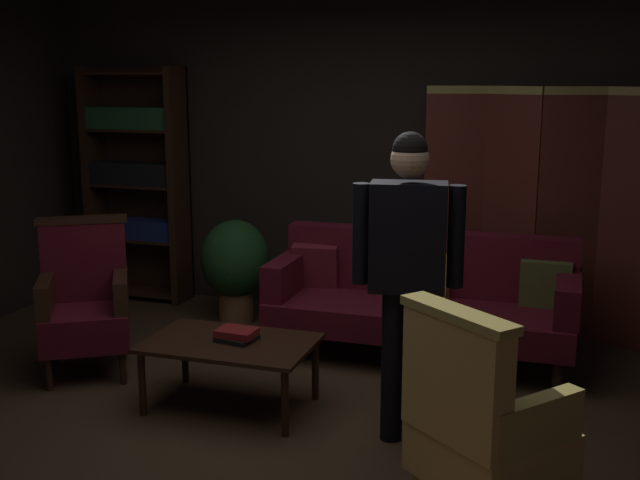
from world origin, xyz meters
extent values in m
plane|color=#3D2819|center=(0.00, 0.00, 0.00)|extent=(10.00, 10.00, 0.00)
cube|color=black|center=(0.00, 2.45, 1.40)|extent=(7.20, 0.10, 2.80)
cube|color=#5B2319|center=(0.64, 2.20, 0.95)|extent=(0.45, 0.14, 1.90)
cube|color=tan|center=(0.64, 2.20, 1.87)|extent=(0.46, 0.14, 0.06)
cube|color=#5B2319|center=(1.07, 2.15, 0.95)|extent=(0.43, 0.23, 1.90)
cube|color=tan|center=(1.07, 2.15, 1.87)|extent=(0.43, 0.24, 0.06)
cube|color=#5B2319|center=(1.49, 2.12, 0.95)|extent=(0.45, 0.16, 1.90)
cube|color=tan|center=(1.49, 2.12, 1.87)|extent=(0.45, 0.17, 0.06)
cube|color=#5B2319|center=(1.92, 2.09, 0.95)|extent=(0.43, 0.23, 1.90)
cube|color=black|center=(-2.57, 2.18, 1.02)|extent=(0.06, 0.32, 2.05)
cube|color=black|center=(-1.73, 2.18, 1.02)|extent=(0.06, 0.32, 2.05)
cube|color=black|center=(-2.15, 2.33, 1.02)|extent=(0.90, 0.02, 2.05)
cube|color=black|center=(-2.15, 2.18, 0.06)|extent=(0.86, 0.30, 0.02)
cube|color=black|center=(-2.15, 2.18, 0.54)|extent=(0.86, 0.30, 0.02)
cube|color=navy|center=(-2.15, 2.16, 0.64)|extent=(0.78, 0.22, 0.17)
cube|color=black|center=(-2.15, 2.18, 1.02)|extent=(0.86, 0.30, 0.02)
cube|color=black|center=(-2.15, 2.16, 1.13)|extent=(0.78, 0.22, 0.19)
cube|color=black|center=(-2.15, 2.18, 1.51)|extent=(0.86, 0.30, 0.02)
cube|color=#1E4C28|center=(-2.15, 2.16, 1.61)|extent=(0.78, 0.22, 0.19)
cube|color=black|center=(-2.15, 2.18, 1.99)|extent=(0.86, 0.30, 0.02)
cylinder|color=black|center=(-0.40, 1.05, 0.11)|extent=(0.07, 0.07, 0.22)
cylinder|color=black|center=(1.50, 1.05, 0.11)|extent=(0.07, 0.07, 0.22)
cylinder|color=black|center=(-0.40, 1.65, 0.11)|extent=(0.07, 0.07, 0.22)
cylinder|color=black|center=(1.50, 1.65, 0.11)|extent=(0.07, 0.07, 0.22)
cube|color=#4C0F19|center=(0.55, 1.35, 0.32)|extent=(2.10, 0.76, 0.20)
cube|color=#4C0F19|center=(0.55, 1.66, 0.65)|extent=(2.10, 0.18, 0.46)
cube|color=#4C0F19|center=(-0.43, 1.35, 0.55)|extent=(0.16, 0.68, 0.26)
cube|color=#4C0F19|center=(1.53, 1.35, 0.55)|extent=(0.16, 0.68, 0.26)
cube|color=maroon|center=(-0.28, 1.55, 0.57)|extent=(0.36, 0.20, 0.35)
cube|color=#B79338|center=(0.55, 1.55, 0.57)|extent=(0.35, 0.17, 0.35)
cube|color=#4C5123|center=(1.38, 1.55, 0.57)|extent=(0.34, 0.12, 0.34)
cylinder|color=black|center=(-0.83, -0.04, 0.20)|extent=(0.04, 0.04, 0.39)
cylinder|color=black|center=(0.07, -0.04, 0.20)|extent=(0.04, 0.04, 0.39)
cylinder|color=black|center=(-0.83, 0.50, 0.20)|extent=(0.04, 0.04, 0.39)
cylinder|color=black|center=(0.07, 0.50, 0.20)|extent=(0.04, 0.04, 0.39)
cube|color=black|center=(-0.38, 0.23, 0.41)|extent=(1.00, 0.64, 0.03)
cylinder|color=tan|center=(1.21, -0.24, 0.11)|extent=(0.04, 0.04, 0.22)
cube|color=tan|center=(1.24, -0.56, 0.34)|extent=(0.79, 0.79, 0.24)
cube|color=tan|center=(1.10, -0.74, 0.73)|extent=(0.51, 0.45, 0.54)
cube|color=tan|center=(1.10, -0.74, 1.02)|extent=(0.55, 0.48, 0.04)
cube|color=tan|center=(1.43, -0.71, 0.57)|extent=(0.39, 0.44, 0.22)
cube|color=tan|center=(1.06, -0.41, 0.57)|extent=(0.39, 0.44, 0.22)
cylinder|color=black|center=(-1.60, 0.10, 0.11)|extent=(0.04, 0.04, 0.22)
cylinder|color=black|center=(-1.20, 0.34, 0.11)|extent=(0.04, 0.04, 0.22)
cylinder|color=black|center=(-1.84, 0.50, 0.11)|extent=(0.04, 0.04, 0.22)
cylinder|color=black|center=(-1.44, 0.73, 0.11)|extent=(0.04, 0.04, 0.22)
cube|color=#4C0F19|center=(-1.52, 0.42, 0.34)|extent=(0.77, 0.77, 0.24)
cube|color=#4C0F19|center=(-1.64, 0.61, 0.73)|extent=(0.54, 0.39, 0.54)
cube|color=black|center=(-1.64, 0.61, 1.02)|extent=(0.58, 0.42, 0.04)
cube|color=black|center=(-1.73, 0.29, 0.57)|extent=(0.34, 0.47, 0.22)
cube|color=black|center=(-1.32, 0.54, 0.57)|extent=(0.34, 0.47, 0.22)
cylinder|color=black|center=(0.78, 0.13, 0.43)|extent=(0.12, 0.12, 0.86)
cylinder|color=black|center=(0.64, 0.11, 0.43)|extent=(0.12, 0.12, 0.86)
cube|color=maroon|center=(0.71, 0.12, 0.90)|extent=(0.34, 0.21, 0.09)
cube|color=black|center=(0.71, 0.12, 1.15)|extent=(0.43, 0.27, 0.58)
cube|color=white|center=(0.69, 0.23, 1.18)|extent=(0.14, 0.03, 0.41)
cube|color=maroon|center=(0.69, 0.23, 1.41)|extent=(0.09, 0.03, 0.04)
cylinder|color=black|center=(0.95, 0.16, 1.16)|extent=(0.09, 0.09, 0.54)
cylinder|color=black|center=(0.46, 0.08, 1.16)|extent=(0.09, 0.09, 0.54)
sphere|color=tan|center=(0.71, 0.12, 1.56)|extent=(0.20, 0.20, 0.20)
sphere|color=black|center=(0.71, 0.12, 1.61)|extent=(0.18, 0.18, 0.18)
cylinder|color=brown|center=(-1.03, 1.77, 0.14)|extent=(0.28, 0.28, 0.28)
ellipsoid|color=#193D19|center=(-1.03, 1.77, 0.53)|extent=(0.55, 0.55, 0.64)
cube|color=black|center=(-0.35, 0.25, 0.43)|extent=(0.25, 0.22, 0.03)
cube|color=maroon|center=(-0.35, 0.25, 0.47)|extent=(0.24, 0.19, 0.04)
camera|label=1|loc=(1.52, -3.89, 2.00)|focal=44.33mm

